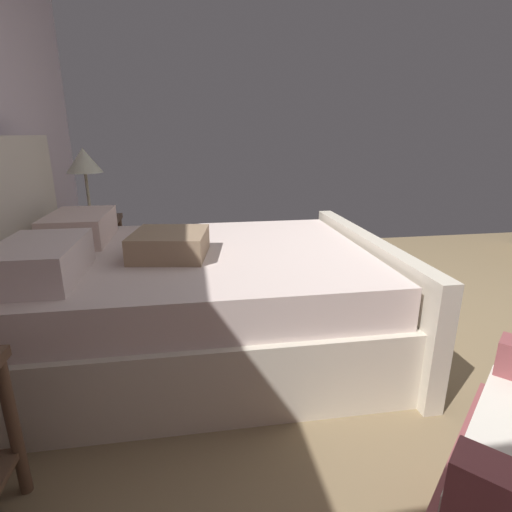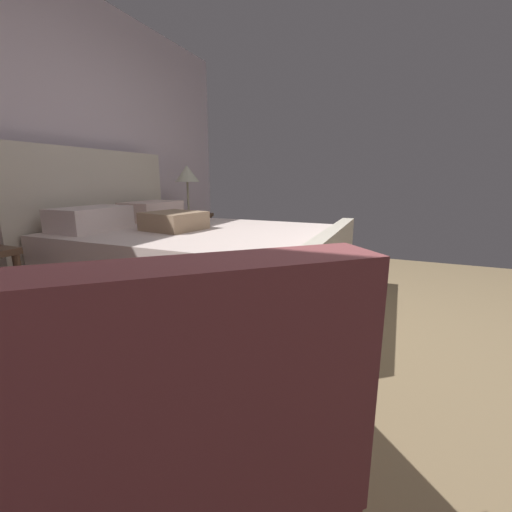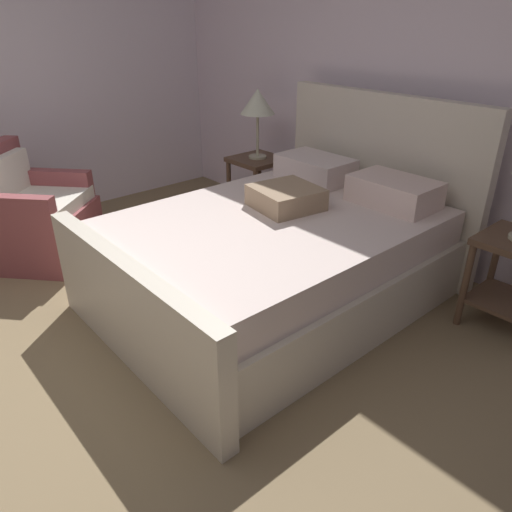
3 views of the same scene
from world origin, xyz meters
TOP-DOWN VIEW (x-y plane):
  - ground_plane at (0.00, 0.00)m, footprint 4.93×5.67m
  - bed at (0.15, 1.63)m, footprint 1.72×2.25m
  - nightstand_right at (1.32, 2.43)m, footprint 0.44×0.44m
  - table_lamp_right at (1.32, 2.43)m, footprint 0.28×0.28m

SIDE VIEW (x-z plane):
  - ground_plane at x=0.00m, z-range -0.02..0.00m
  - bed at x=0.15m, z-range -0.28..0.99m
  - nightstand_right at x=1.32m, z-range 0.10..0.70m
  - table_lamp_right at x=1.32m, z-range 0.77..1.35m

